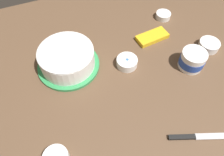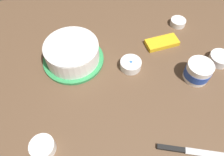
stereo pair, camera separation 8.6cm
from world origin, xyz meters
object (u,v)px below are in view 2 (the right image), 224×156
frosting_tub (198,71)px  sprinkle_bowl_green (178,22)px  candy_box_upper (162,43)px  frosted_cake (72,53)px  spreading_knife (185,150)px  sprinkle_bowl_orange (220,58)px  sprinkle_bowl_rainbow (43,147)px  sprinkle_bowl_blue (131,64)px

frosting_tub → sprinkle_bowl_green: frosting_tub is taller
sprinkle_bowl_green → candy_box_upper: bearing=42.3°
sprinkle_bowl_green → candy_box_upper: 0.17m
frosted_cake → sprinkle_bowl_green: 0.57m
spreading_knife → sprinkle_bowl_orange: 0.46m
spreading_knife → sprinkle_bowl_rainbow: bearing=-12.9°
sprinkle_bowl_green → sprinkle_bowl_rainbow: bearing=36.0°
frosting_tub → candy_box_upper: size_ratio=0.70×
frosted_cake → candy_box_upper: frosted_cake is taller
spreading_knife → sprinkle_bowl_orange: (-0.31, -0.34, 0.01)m
candy_box_upper → sprinkle_bowl_rainbow: bearing=28.6°
sprinkle_bowl_blue → sprinkle_bowl_rainbow: (0.38, 0.28, -0.00)m
spreading_knife → sprinkle_bowl_green: (-0.22, -0.61, 0.01)m
frosting_tub → sprinkle_bowl_green: size_ratio=1.41×
frosted_cake → frosting_tub: size_ratio=2.52×
sprinkle_bowl_blue → sprinkle_bowl_orange: (-0.40, 0.05, -0.00)m
frosted_cake → spreading_knife: (-0.33, 0.48, -0.05)m
spreading_knife → sprinkle_bowl_green: size_ratio=2.98×
sprinkle_bowl_orange → candy_box_upper: (0.21, -0.15, -0.01)m
sprinkle_bowl_green → candy_box_upper: sprinkle_bowl_green is taller
frosting_tub → spreading_knife: 0.33m
sprinkle_bowl_green → spreading_knife: bearing=70.3°
sprinkle_bowl_rainbow → candy_box_upper: 0.69m
frosted_cake → spreading_knife: 0.59m
sprinkle_bowl_blue → candy_box_upper: size_ratio=0.60×
spreading_knife → sprinkle_bowl_blue: size_ratio=2.47×
sprinkle_bowl_green → candy_box_upper: size_ratio=0.49×
sprinkle_bowl_blue → frosted_cake: bearing=-20.5°
spreading_knife → candy_box_upper: size_ratio=1.47×
frosted_cake → sprinkle_bowl_blue: bearing=159.5°
frosting_tub → sprinkle_bowl_blue: (0.26, -0.11, -0.02)m
frosted_cake → sprinkle_bowl_orange: size_ratio=2.89×
sprinkle_bowl_green → sprinkle_bowl_blue: bearing=35.4°
spreading_knife → sprinkle_bowl_blue: (0.09, -0.39, 0.01)m
spreading_knife → sprinkle_bowl_rainbow: 0.49m
frosted_cake → sprinkle_bowl_rainbow: bearing=69.0°
sprinkle_bowl_orange → candy_box_upper: size_ratio=0.61×
frosting_tub → sprinkle_bowl_rainbow: 0.67m
frosting_tub → spreading_knife: (0.17, 0.28, -0.04)m
frosted_cake → sprinkle_bowl_green: bearing=-166.8°
sprinkle_bowl_blue → sprinkle_bowl_rainbow: 0.48m
frosting_tub → candy_box_upper: bearing=-70.8°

